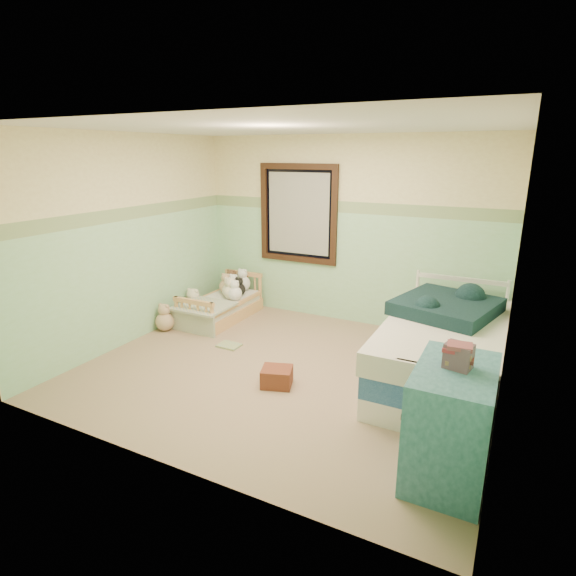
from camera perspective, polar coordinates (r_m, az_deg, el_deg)
The scene contains 31 objects.
floor at distance 5.09m, azimuth -0.42°, elevation -10.22°, with size 4.20×3.60×0.02m, color #81654D.
ceiling at distance 4.56m, azimuth -0.49°, elevation 19.40°, with size 4.20×3.60×0.02m, color silver.
wall_back at distance 6.29m, azimuth 7.19°, elevation 6.93°, with size 4.20×0.04×2.50m, color beige.
wall_front at distance 3.23m, azimuth -15.33°, elevation -2.62°, with size 4.20×0.04×2.50m, color beige.
wall_left at distance 5.91m, azimuth -18.91°, elevation 5.58°, with size 0.04×3.60×2.50m, color beige.
wall_right at distance 4.17m, azimuth 26.13°, elevation 0.49°, with size 0.04×3.60×2.50m, color beige.
wainscot_mint at distance 6.37m, azimuth 6.98°, elevation 2.47°, with size 4.20×0.01×1.50m, color #90C990.
border_strip at distance 6.23m, azimuth 7.25°, elevation 9.86°, with size 4.20×0.01×0.15m, color #41783F.
window_frame at distance 6.49m, azimuth 1.24°, elevation 9.13°, with size 1.16×0.06×1.36m, color black.
window_blinds at distance 6.50m, azimuth 1.28°, elevation 9.14°, with size 0.92×0.01×1.12m, color #B2B2AA.
toddler_bed_frame at distance 6.64m, azimuth -8.21°, elevation -3.03°, with size 0.63×1.27×0.16m, color tan.
toddler_mattress at distance 6.59m, azimuth -8.26°, elevation -1.87°, with size 0.58×1.21×0.12m, color silver.
patchwork_quilt at distance 6.27m, azimuth -10.35°, elevation -2.22°, with size 0.69×0.63×0.03m, color #728CB1.
plush_bed_brown at distance 7.02m, azimuth -6.98°, elevation 0.69°, with size 0.20×0.20×0.20m, color brown.
plush_bed_white at distance 6.91m, azimuth -5.60°, elevation 0.58°, with size 0.23×0.23×0.23m, color white.
plush_bed_tan at distance 6.82m, azimuth -7.65°, elevation 0.19°, with size 0.20×0.20×0.20m, color tan.
plush_bed_dark at distance 6.70m, azimuth -6.03°, elevation -0.16°, with size 0.18×0.18×0.18m, color black.
plush_floor_cream at distance 6.75m, azimuth -11.57°, elevation -2.33°, with size 0.28×0.28×0.28m, color beige.
plush_floor_tan at distance 6.33m, azimuth -14.94°, elevation -4.01°, with size 0.25×0.25×0.25m, color tan.
twin_bed_frame at distance 5.03m, azimuth 18.34°, elevation -9.92°, with size 1.06×2.12×0.22m, color silver.
twin_boxspring at distance 4.94m, azimuth 18.57°, elevation -7.63°, with size 1.06×2.12×0.22m, color navy.
twin_mattress at distance 4.86m, azimuth 18.80°, elevation -5.26°, with size 1.10×2.17×0.22m, color silver.
teal_blanket at distance 5.09m, azimuth 18.95°, elevation -2.15°, with size 0.90×0.96×0.14m, color black.
dresser at distance 3.62m, azimuth 19.45°, elevation -15.38°, with size 0.53×0.85×0.85m, color #235768.
book_stack at distance 3.39m, azimuth 20.30°, elevation -7.90°, with size 0.18×0.14×0.18m, color brown.
red_pillow at distance 4.75m, azimuth -1.38°, elevation -10.90°, with size 0.30×0.26×0.19m, color #A33D1D.
floor_book at distance 5.71m, azimuth -7.28°, elevation -7.04°, with size 0.27×0.21×0.02m, color gold.
extra_plush_0 at distance 6.64m, azimuth -7.32°, elevation -0.29°, with size 0.19×0.19×0.19m, color beige.
extra_plush_1 at distance 6.53m, azimuth -7.08°, elevation -0.50°, with size 0.21×0.21×0.21m, color beige.
extra_plush_2 at distance 6.78m, azimuth -6.72°, elevation 0.11°, with size 0.20×0.20×0.20m, color white.
extra_plush_3 at distance 6.48m, azimuth -6.57°, elevation -0.67°, with size 0.20×0.20×0.20m, color white.
Camera 1 is at (2.10, -4.04, 2.27)m, focal length 28.81 mm.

